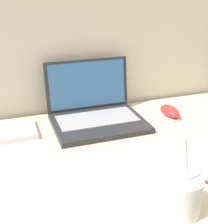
# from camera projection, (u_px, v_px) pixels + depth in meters

# --- Properties ---
(laptop) EXTENTS (0.33, 0.28, 0.21)m
(laptop) POSITION_uv_depth(u_px,v_px,m) (95.00, 110.00, 1.17)
(laptop) COLOR #232326
(laptop) RESTS_ON desk
(drink_cup) EXTENTS (0.10, 0.10, 0.20)m
(drink_cup) POSITION_uv_depth(u_px,v_px,m) (180.00, 194.00, 0.70)
(drink_cup) COLOR silver
(drink_cup) RESTS_ON desk
(computer_mouse) EXTENTS (0.06, 0.11, 0.04)m
(computer_mouse) POSITION_uv_depth(u_px,v_px,m) (170.00, 112.00, 1.22)
(computer_mouse) COLOR #B2B2B7
(computer_mouse) RESTS_ON desk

